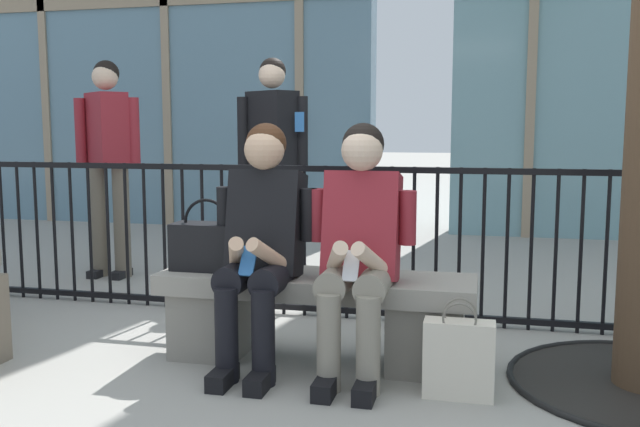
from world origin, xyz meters
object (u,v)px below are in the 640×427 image
bystander_at_railing (273,153)px  bystander_further_back (108,152)px  seated_person_with_phone (261,238)px  seated_person_companion (359,242)px  shopping_bag (459,358)px  stone_bench (315,309)px  handbag_on_bench (207,245)px

bystander_at_railing → bystander_further_back: 1.33m
seated_person_with_phone → seated_person_companion: 0.49m
seated_person_with_phone → shopping_bag: bearing=-11.1°
seated_person_companion → shopping_bag: seated_person_companion is taller
stone_bench → handbag_on_bench: 0.66m
shopping_bag → bystander_further_back: 3.50m
shopping_bag → seated_person_with_phone: bearing=168.9°
seated_person_companion → shopping_bag: size_ratio=2.75×
seated_person_companion → bystander_further_back: 2.92m
stone_bench → bystander_at_railing: size_ratio=0.94×
seated_person_companion → bystander_further_back: bearing=143.4°
seated_person_with_phone → bystander_further_back: bystander_further_back is taller
seated_person_with_phone → bystander_at_railing: bystander_at_railing is taller
bystander_at_railing → bystander_further_back: same height
stone_bench → bystander_at_railing: 2.00m
stone_bench → handbag_on_bench: handbag_on_bench is taller
seated_person_with_phone → bystander_further_back: bearing=136.7°
seated_person_with_phone → handbag_on_bench: size_ratio=3.23×
stone_bench → shopping_bag: 0.80m
handbag_on_bench → seated_person_companion: bearing=-8.2°
seated_person_companion → bystander_at_railing: 2.11m
stone_bench → shopping_bag: bearing=-23.6°
bystander_at_railing → bystander_further_back: size_ratio=1.00×
seated_person_companion → handbag_on_bench: seated_person_companion is taller
bystander_at_railing → seated_person_with_phone: bearing=-74.5°
seated_person_companion → shopping_bag: 0.70m
stone_bench → seated_person_with_phone: (-0.24, -0.13, 0.38)m
shopping_bag → seated_person_companion: bearing=158.6°
seated_person_with_phone → shopping_bag: (0.97, -0.19, -0.47)m
bystander_further_back → handbag_on_bench: bearing=-47.0°
stone_bench → seated_person_companion: 0.47m
stone_bench → handbag_on_bench: size_ratio=4.27×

